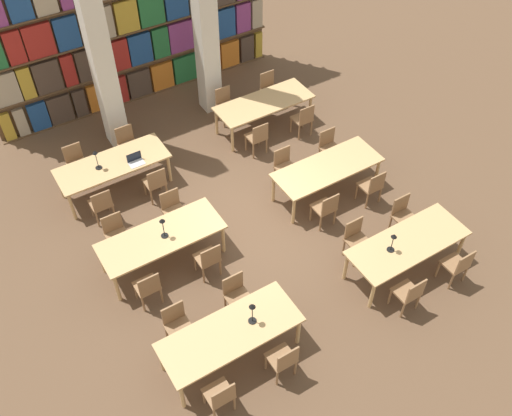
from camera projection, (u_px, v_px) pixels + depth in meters
ground_plane at (250, 223)px, 11.82m from camera, size 40.00×40.00×0.00m
pillar_left at (93, 24)px, 11.52m from camera, size 0.45×0.45×6.00m
reading_table_0 at (230, 334)px, 9.23m from camera, size 2.36×0.92×0.76m
chair_0 at (220, 396)px, 8.72m from camera, size 0.42×0.40×0.88m
chair_1 at (177, 324)px, 9.59m from camera, size 0.42×0.40×0.88m
chair_2 at (283, 359)px, 9.14m from camera, size 0.42×0.40×0.88m
chair_3 at (237, 294)px, 10.01m from camera, size 0.42×0.40×0.88m
desk_lamp_0 at (252, 310)px, 9.08m from camera, size 0.14×0.14×0.48m
reading_table_1 at (408, 245)px, 10.53m from camera, size 2.36×0.92×0.76m
chair_4 at (409, 293)px, 10.03m from camera, size 0.42×0.40×0.88m
chair_5 at (356, 238)px, 10.90m from camera, size 0.42×0.40×0.88m
chair_6 at (458, 265)px, 10.46m from camera, size 0.42×0.40×0.88m
chair_7 at (403, 215)px, 11.33m from camera, size 0.42×0.40×0.88m
desk_lamp_1 at (393, 240)px, 10.14m from camera, size 0.14×0.14×0.43m
reading_table_2 at (161, 238)px, 10.64m from camera, size 2.36×0.92×0.76m
chair_8 at (148, 287)px, 10.12m from camera, size 0.42×0.40×0.88m
chair_9 at (116, 233)px, 10.99m from camera, size 0.42×0.40×0.88m
chair_10 at (209, 259)px, 10.56m from camera, size 0.42×0.40×0.88m
chair_11 at (173, 209)px, 11.43m from camera, size 0.42×0.40×0.88m
desk_lamp_2 at (163, 225)px, 10.35m from camera, size 0.14×0.14×0.47m
reading_table_3 at (327, 169)px, 11.96m from camera, size 2.36×0.92×0.76m
chair_12 at (326, 208)px, 11.46m from camera, size 0.42×0.40×0.88m
chair_13 at (285, 166)px, 12.33m from camera, size 0.42×0.40×0.88m
chair_14 at (372, 186)px, 11.90m from camera, size 0.42×0.40×0.88m
chair_15 at (329, 147)px, 12.77m from camera, size 0.42×0.40×0.88m
reading_table_4 at (113, 165)px, 12.03m from camera, size 2.36×0.92×0.76m
chair_16 at (101, 204)px, 11.54m from camera, size 0.42×0.40×0.88m
chair_17 at (76, 162)px, 12.41m from camera, size 0.42×0.40×0.88m
chair_18 at (156, 182)px, 11.97m from camera, size 0.42×0.40×0.88m
chair_19 at (128, 144)px, 12.84m from camera, size 0.42×0.40×0.88m
desk_lamp_3 at (96, 157)px, 11.64m from camera, size 0.14×0.14×0.47m
laptop at (136, 161)px, 11.96m from camera, size 0.32×0.22×0.21m
reading_table_5 at (264, 104)px, 13.52m from camera, size 2.36×0.92×0.76m
chair_20 at (258, 137)px, 13.00m from camera, size 0.42×0.40×0.88m
chair_21 at (225, 104)px, 13.87m from camera, size 0.42×0.40×0.88m
chair_22 at (303, 119)px, 13.47m from camera, size 0.42×0.40×0.88m
chair_23 at (269, 88)px, 14.34m from camera, size 0.42×0.40×0.88m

